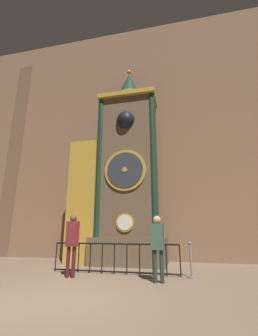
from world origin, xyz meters
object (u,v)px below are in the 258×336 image
at_px(stanchion_post, 191,266).
at_px(visitor_near, 72,239).
at_px(visitor_far, 158,241).
at_px(clock_tower, 120,176).

bearing_deg(stanchion_post, visitor_near, -167.40).
bearing_deg(visitor_far, clock_tower, 127.85).
height_order(clock_tower, stanchion_post, clock_tower).
bearing_deg(stanchion_post, visitor_far, -134.93).
distance_m(clock_tower, visitor_far, 4.29).
bearing_deg(visitor_far, visitor_near, -177.50).
xyz_separation_m(clock_tower, visitor_near, (-0.72, -2.76, -2.56)).
relative_size(clock_tower, visitor_near, 5.04).
height_order(visitor_far, stanchion_post, visitor_far).
relative_size(clock_tower, visitor_far, 5.25).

